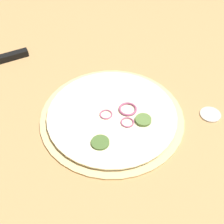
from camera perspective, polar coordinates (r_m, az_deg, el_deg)
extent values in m
plane|color=tan|center=(0.71, 0.00, -1.02)|extent=(3.00, 3.00, 0.00)
cylinder|color=#D6B77A|center=(0.70, 0.00, -0.79)|extent=(0.32, 0.32, 0.01)
cylinder|color=beige|center=(0.70, 0.00, -0.45)|extent=(0.29, 0.29, 0.00)
cylinder|color=#47662D|center=(0.64, -2.16, -5.57)|extent=(0.04, 0.04, 0.01)
torus|color=#A34C70|center=(0.71, 2.91, 0.55)|extent=(0.04, 0.04, 0.01)
torus|color=#A34C70|center=(0.68, 2.69, -2.01)|extent=(0.03, 0.03, 0.00)
torus|color=#A34C70|center=(0.69, -1.10, -0.43)|extent=(0.03, 0.03, 0.00)
cylinder|color=#567538|center=(0.68, 5.73, -1.45)|extent=(0.04, 0.04, 0.01)
cube|color=black|center=(0.90, -18.55, 9.46)|extent=(0.06, 0.11, 0.02)
cylinder|color=beige|center=(0.74, 17.57, -0.35)|extent=(0.05, 0.05, 0.01)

